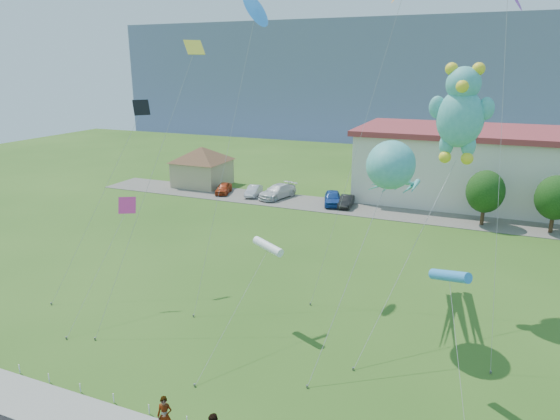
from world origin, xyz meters
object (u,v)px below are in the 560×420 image
(pedestrian_left, at_px, (165,415))
(parked_car_red, at_px, (224,188))
(parked_car_blue, at_px, (333,198))
(pavilion, at_px, (202,162))
(teddy_bear_kite, at_px, (461,111))
(parked_car_white, at_px, (278,191))
(parked_car_black, at_px, (346,201))
(octopus_kite, at_px, (395,174))
(parked_car_silver, at_px, (254,191))

(pedestrian_left, distance_m, parked_car_red, 41.31)
(parked_car_red, relative_size, parked_car_blue, 0.83)
(pavilion, distance_m, parked_car_blue, 18.69)
(pavilion, bearing_deg, teddy_bear_kite, -35.07)
(parked_car_white, bearing_deg, teddy_bear_kite, -28.13)
(parked_car_white, height_order, parked_car_black, parked_car_white)
(parked_car_white, bearing_deg, octopus_kite, -37.20)
(parked_car_red, relative_size, octopus_kite, 0.26)
(parked_car_black, bearing_deg, parked_car_white, 170.64)
(parked_car_blue, distance_m, teddy_bear_kite, 26.76)
(teddy_bear_kite, bearing_deg, pedestrian_left, -118.47)
(parked_car_blue, bearing_deg, parked_car_black, -25.39)
(parked_car_white, xyz_separation_m, octopus_kite, (17.42, -23.67, 8.19))
(parked_car_red, height_order, teddy_bear_kite, teddy_bear_kite)
(parked_car_white, bearing_deg, parked_car_silver, -158.54)
(pedestrian_left, relative_size, parked_car_red, 0.47)
(pavilion, height_order, teddy_bear_kite, teddy_bear_kite)
(teddy_bear_kite, bearing_deg, octopus_kite, -131.41)
(parked_car_black, relative_size, teddy_bear_kite, 0.24)
(parked_car_silver, distance_m, teddy_bear_kite, 32.98)
(parked_car_black, relative_size, octopus_kite, 0.26)
(parked_car_silver, relative_size, parked_car_blue, 0.82)
(parked_car_black, bearing_deg, parked_car_blue, 166.48)
(parked_car_blue, relative_size, teddy_bear_kite, 0.30)
(parked_car_white, relative_size, teddy_bear_kite, 0.35)
(pavilion, distance_m, parked_car_white, 11.98)
(pedestrian_left, bearing_deg, teddy_bear_kite, 41.94)
(parked_car_black, xyz_separation_m, teddy_bear_kite, (12.03, -19.62, 11.78))
(teddy_bear_kite, bearing_deg, parked_car_black, 121.51)
(pavilion, height_order, parked_car_silver, pavilion)
(pavilion, xyz_separation_m, parked_car_white, (11.55, -2.30, -2.19))
(pedestrian_left, height_order, parked_car_blue, pedestrian_left)
(parked_car_white, bearing_deg, parked_car_red, -158.96)
(parked_car_red, xyz_separation_m, parked_car_silver, (3.89, 0.29, -0.03))
(octopus_kite, bearing_deg, pavilion, 138.12)
(pedestrian_left, relative_size, octopus_kite, 0.12)
(parked_car_silver, xyz_separation_m, parked_car_black, (11.47, -0.30, 0.00))
(pedestrian_left, bearing_deg, parked_car_red, 95.97)
(pavilion, distance_m, parked_car_red, 5.93)
(parked_car_black, bearing_deg, parked_car_silver, 172.96)
(parked_car_silver, height_order, parked_car_white, parked_car_white)
(pedestrian_left, xyz_separation_m, teddy_bear_kite, (9.56, 17.63, 11.47))
(pedestrian_left, height_order, octopus_kite, octopus_kite)
(parked_car_blue, height_order, octopus_kite, octopus_kite)
(pedestrian_left, bearing_deg, parked_car_blue, 76.66)
(parked_car_red, distance_m, parked_car_silver, 3.90)
(parked_car_black, bearing_deg, pedestrian_left, -91.72)
(parked_car_blue, height_order, teddy_bear_kite, teddy_bear_kite)
(parked_car_black, height_order, teddy_bear_kite, teddy_bear_kite)
(parked_car_silver, bearing_deg, pedestrian_left, -78.34)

